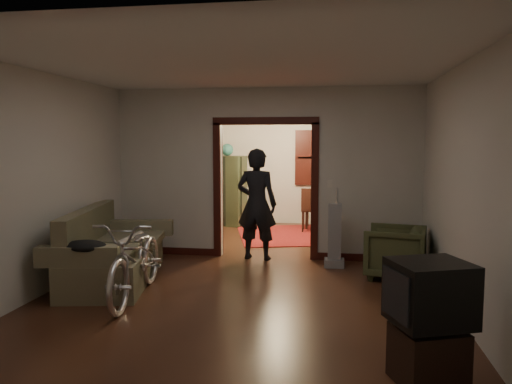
% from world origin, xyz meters
% --- Properties ---
extents(floor, '(5.00, 8.50, 0.01)m').
position_xyz_m(floor, '(0.00, 0.00, 0.00)').
color(floor, black).
rests_on(floor, ground).
extents(ceiling, '(5.00, 8.50, 0.01)m').
position_xyz_m(ceiling, '(0.00, 0.00, 2.80)').
color(ceiling, white).
rests_on(ceiling, floor).
extents(wall_back, '(5.00, 0.02, 2.80)m').
position_xyz_m(wall_back, '(0.00, 4.25, 1.40)').
color(wall_back, beige).
rests_on(wall_back, floor).
extents(wall_left, '(0.02, 8.50, 2.80)m').
position_xyz_m(wall_left, '(-2.50, 0.00, 1.40)').
color(wall_left, beige).
rests_on(wall_left, floor).
extents(wall_right, '(0.02, 8.50, 2.80)m').
position_xyz_m(wall_right, '(2.50, 0.00, 1.40)').
color(wall_right, beige).
rests_on(wall_right, floor).
extents(partition_wall, '(5.00, 0.14, 2.80)m').
position_xyz_m(partition_wall, '(0.00, 0.75, 1.40)').
color(partition_wall, beige).
rests_on(partition_wall, floor).
extents(door_casing, '(1.74, 0.20, 2.32)m').
position_xyz_m(door_casing, '(0.00, 0.75, 1.10)').
color(door_casing, black).
rests_on(door_casing, floor).
extents(far_window, '(0.98, 0.06, 1.28)m').
position_xyz_m(far_window, '(0.70, 4.21, 1.55)').
color(far_window, black).
rests_on(far_window, wall_back).
extents(chandelier, '(0.24, 0.24, 0.24)m').
position_xyz_m(chandelier, '(0.00, 2.50, 2.35)').
color(chandelier, '#FFE0A5').
rests_on(chandelier, ceiling).
extents(light_switch, '(0.08, 0.01, 0.12)m').
position_xyz_m(light_switch, '(1.05, 0.68, 1.25)').
color(light_switch, silver).
rests_on(light_switch, partition_wall).
extents(sofa, '(1.36, 2.32, 1.00)m').
position_xyz_m(sofa, '(-1.87, -1.00, 0.50)').
color(sofa, brown).
rests_on(sofa, floor).
extents(rolled_paper, '(0.10, 0.82, 0.10)m').
position_xyz_m(rolled_paper, '(-1.77, -0.70, 0.53)').
color(rolled_paper, beige).
rests_on(rolled_paper, sofa).
extents(jacket, '(0.53, 0.39, 0.15)m').
position_xyz_m(jacket, '(-1.82, -1.91, 0.68)').
color(jacket, black).
rests_on(jacket, sofa).
extents(bicycle, '(0.84, 1.97, 1.01)m').
position_xyz_m(bicycle, '(-1.27, -1.69, 0.50)').
color(bicycle, silver).
rests_on(bicycle, floor).
extents(armchair, '(0.96, 0.94, 0.74)m').
position_xyz_m(armchair, '(1.98, -0.24, 0.37)').
color(armchair, '#3F4527').
rests_on(armchair, floor).
extents(tv_stand, '(0.63, 0.60, 0.45)m').
position_xyz_m(tv_stand, '(1.88, -3.40, 0.23)').
color(tv_stand, black).
rests_on(tv_stand, floor).
extents(crt_tv, '(0.72, 0.69, 0.50)m').
position_xyz_m(crt_tv, '(1.88, -3.40, 0.75)').
color(crt_tv, black).
rests_on(crt_tv, tv_stand).
extents(vacuum, '(0.34, 0.29, 0.99)m').
position_xyz_m(vacuum, '(1.14, 0.25, 0.49)').
color(vacuum, gray).
rests_on(vacuum, floor).
extents(person, '(0.71, 0.52, 1.82)m').
position_xyz_m(person, '(-0.13, 0.58, 0.91)').
color(person, black).
rests_on(person, floor).
extents(oriental_rug, '(2.25, 2.64, 0.02)m').
position_xyz_m(oriental_rug, '(0.08, 2.68, 0.01)').
color(oriental_rug, maroon).
rests_on(oriental_rug, floor).
extents(locker, '(0.90, 0.67, 1.60)m').
position_xyz_m(locker, '(-1.30, 3.74, 0.80)').
color(locker, '#2A341F').
rests_on(locker, floor).
extents(globe, '(0.27, 0.27, 0.27)m').
position_xyz_m(globe, '(-1.30, 3.74, 1.94)').
color(globe, '#1E5972').
rests_on(globe, locker).
extents(desk, '(0.93, 0.59, 0.65)m').
position_xyz_m(desk, '(0.93, 3.62, 0.33)').
color(desk, black).
rests_on(desk, floor).
extents(desk_chair, '(0.43, 0.43, 0.94)m').
position_xyz_m(desk_chair, '(0.65, 3.23, 0.47)').
color(desk_chair, black).
rests_on(desk_chair, floor).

